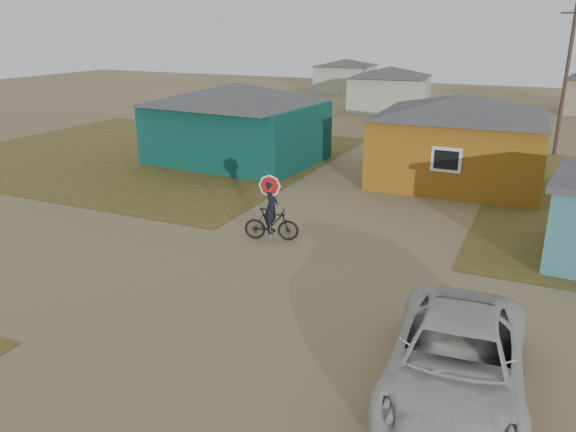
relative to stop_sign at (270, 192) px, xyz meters
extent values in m
plane|color=olive|center=(1.80, -3.95, -1.66)|extent=(120.00, 120.00, 0.00)
cube|color=brown|center=(-12.20, 9.05, -1.65)|extent=(20.00, 18.00, 0.00)
cube|color=#0A3831|center=(-6.70, 9.55, -0.16)|extent=(8.40, 6.54, 3.00)
pyramid|color=#3A3A3D|center=(-6.70, 9.55, 1.84)|extent=(8.93, 7.08, 1.00)
cube|color=#905B16|center=(4.30, 10.05, -0.16)|extent=(7.21, 6.24, 3.00)
pyramid|color=#3A3A3D|center=(4.30, 10.05, 1.79)|extent=(7.72, 6.76, 0.90)
cube|color=silver|center=(4.30, 7.02, -0.01)|extent=(1.20, 0.06, 1.00)
cube|color=black|center=(4.30, 6.99, -0.01)|extent=(0.95, 0.04, 0.75)
cube|color=#9FA890|center=(-4.20, 30.05, -0.26)|extent=(6.49, 5.60, 2.80)
pyramid|color=#3A3A3D|center=(-4.20, 30.05, 1.54)|extent=(7.04, 6.15, 0.80)
cube|color=#9FA890|center=(-12.20, 42.05, -0.31)|extent=(5.75, 5.28, 2.70)
pyramid|color=#3A3A3D|center=(-12.20, 42.05, 1.39)|extent=(6.28, 5.81, 0.70)
cylinder|color=#46332A|center=(8.30, 18.05, 2.34)|extent=(0.20, 0.20, 8.00)
cube|color=#46332A|center=(8.30, 18.05, 5.64)|extent=(1.40, 0.10, 0.10)
cylinder|color=gray|center=(0.00, 0.00, -0.65)|extent=(0.06, 0.06, 2.00)
imported|color=black|center=(0.00, 0.10, -1.12)|extent=(1.87, 1.02, 1.08)
imported|color=black|center=(0.00, 0.10, -0.51)|extent=(0.60, 0.74, 1.77)
imported|color=beige|center=(6.79, -5.80, -0.91)|extent=(2.88, 5.56, 1.50)
camera|label=1|loc=(7.74, -15.33, 5.04)|focal=35.00mm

